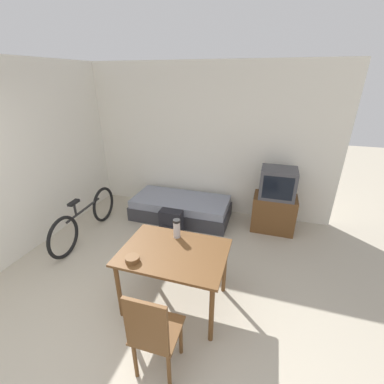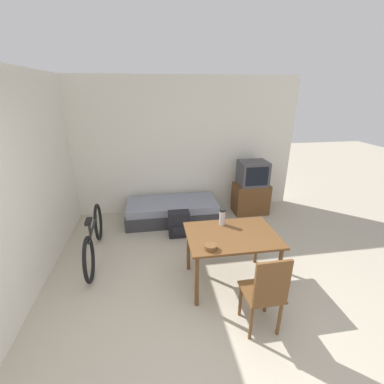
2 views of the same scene
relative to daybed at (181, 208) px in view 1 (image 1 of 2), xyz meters
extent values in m
plane|color=#B2A893|center=(0.13, -2.90, -0.19)|extent=(20.00, 20.00, 0.00)
cube|color=silver|center=(0.13, 0.52, 1.16)|extent=(5.00, 0.06, 2.70)
cube|color=silver|center=(-1.90, -1.20, 1.16)|extent=(0.06, 4.40, 2.70)
cube|color=#333338|center=(0.00, 0.00, -0.07)|extent=(1.79, 0.83, 0.25)
cube|color=gray|center=(0.00, 0.00, 0.13)|extent=(1.74, 0.80, 0.14)
cube|color=brown|center=(1.65, 0.08, 0.12)|extent=(0.70, 0.45, 0.63)
cube|color=#424247|center=(1.65, 0.08, 0.67)|extent=(0.56, 0.46, 0.49)
cube|color=black|center=(1.65, -0.14, 0.67)|extent=(0.46, 0.01, 0.38)
cube|color=brown|center=(0.60, -1.92, 0.53)|extent=(1.14, 0.81, 0.03)
cylinder|color=brown|center=(0.09, -2.26, 0.16)|extent=(0.05, 0.05, 0.71)
cylinder|color=brown|center=(1.11, -2.26, 0.16)|extent=(0.05, 0.05, 0.71)
cylinder|color=brown|center=(0.09, -1.57, 0.16)|extent=(0.05, 0.05, 0.71)
cylinder|color=brown|center=(1.11, -1.57, 0.16)|extent=(0.05, 0.05, 0.71)
cube|color=brown|center=(0.72, -2.63, 0.26)|extent=(0.40, 0.40, 0.02)
cube|color=brown|center=(0.72, -2.82, 0.52)|extent=(0.36, 0.04, 0.51)
cylinder|color=brown|center=(0.87, -2.48, 0.03)|extent=(0.04, 0.04, 0.44)
cylinder|color=brown|center=(0.56, -2.48, 0.03)|extent=(0.04, 0.04, 0.44)
cylinder|color=brown|center=(0.87, -2.79, 0.03)|extent=(0.04, 0.04, 0.44)
cylinder|color=brown|center=(0.56, -2.79, 0.03)|extent=(0.04, 0.04, 0.44)
torus|color=black|center=(-1.32, -0.50, 0.12)|extent=(0.09, 0.63, 0.63)
torus|color=black|center=(-1.25, -1.57, 0.12)|extent=(0.09, 0.63, 0.63)
cylinder|color=black|center=(-1.29, -1.03, 0.29)|extent=(0.09, 0.84, 0.04)
cylinder|color=black|center=(-1.27, -1.23, 0.39)|extent=(0.04, 0.04, 0.20)
cube|color=black|center=(-1.27, -1.23, 0.51)|extent=(0.09, 0.20, 0.04)
cylinder|color=#B7B7BC|center=(0.54, -1.65, 0.66)|extent=(0.08, 0.08, 0.23)
cylinder|color=black|center=(0.54, -1.65, 0.76)|extent=(0.08, 0.08, 0.03)
cylinder|color=brown|center=(0.26, -2.20, 0.57)|extent=(0.14, 0.14, 0.06)
cube|color=black|center=(0.06, -0.64, 0.04)|extent=(0.37, 0.19, 0.48)
cube|color=black|center=(0.06, -0.75, -0.03)|extent=(0.26, 0.03, 0.17)
camera|label=1|loc=(1.45, -4.00, 2.26)|focal=24.00mm
camera|label=2|loc=(-0.33, -4.61, 2.23)|focal=24.00mm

